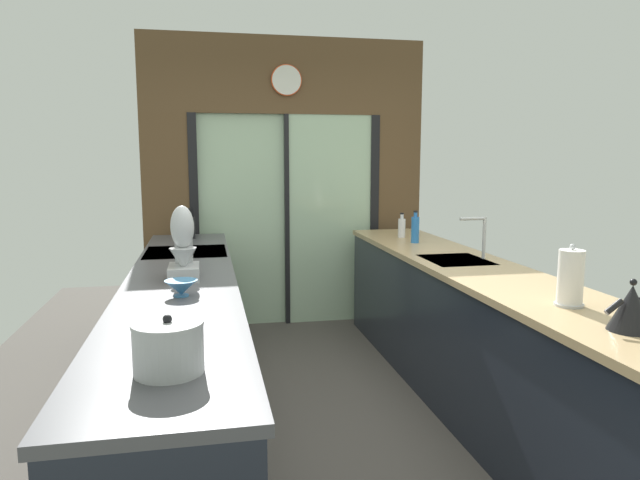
% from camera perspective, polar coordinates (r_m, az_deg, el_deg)
% --- Properties ---
extents(ground_plane, '(5.04, 7.60, 0.02)m').
position_cam_1_polar(ground_plane, '(4.02, 0.54, -15.44)').
color(ground_plane, '#4C4742').
extents(back_wall_unit, '(2.64, 0.12, 2.70)m').
position_cam_1_polar(back_wall_unit, '(5.46, -3.37, 7.40)').
color(back_wall_unit, brown).
rests_on(back_wall_unit, ground_plane).
extents(left_counter_run, '(0.62, 3.80, 0.92)m').
position_cam_1_polar(left_counter_run, '(3.34, -13.51, -11.98)').
color(left_counter_run, '#1E232D').
rests_on(left_counter_run, ground_plane).
extents(right_counter_run, '(0.62, 3.80, 0.92)m').
position_cam_1_polar(right_counter_run, '(3.88, 14.95, -9.19)').
color(right_counter_run, '#1E232D').
rests_on(right_counter_run, ground_plane).
extents(sink_faucet, '(0.19, 0.02, 0.29)m').
position_cam_1_polar(sink_faucet, '(4.02, 15.64, 0.85)').
color(sink_faucet, '#B7BABC').
rests_on(sink_faucet, right_counter_run).
extents(oven_range, '(0.60, 0.60, 0.92)m').
position_cam_1_polar(oven_range, '(4.41, -12.98, -7.09)').
color(oven_range, '#B7BABC').
rests_on(oven_range, ground_plane).
extents(mixing_bowl, '(0.16, 0.16, 0.08)m').
position_cam_1_polar(mixing_bowl, '(2.94, -13.64, -4.63)').
color(mixing_bowl, teal).
rests_on(mixing_bowl, left_counter_run).
extents(knife_block, '(0.08, 0.14, 0.26)m').
position_cam_1_polar(knife_block, '(5.00, -12.76, 1.27)').
color(knife_block, black).
rests_on(knife_block, left_counter_run).
extents(stand_mixer, '(0.17, 0.27, 0.42)m').
position_cam_1_polar(stand_mixer, '(3.32, -13.44, -1.08)').
color(stand_mixer, '#B7BABC').
rests_on(stand_mixer, left_counter_run).
extents(stock_pot, '(0.23, 0.23, 0.19)m').
position_cam_1_polar(stock_pot, '(1.93, -14.84, -10.27)').
color(stock_pot, '#B7BABC').
rests_on(stock_pot, left_counter_run).
extents(kettle, '(0.26, 0.18, 0.21)m').
position_cam_1_polar(kettle, '(2.61, 28.59, -5.94)').
color(kettle, black).
rests_on(kettle, right_counter_run).
extents(soap_bottle_near, '(0.06, 0.06, 0.26)m').
position_cam_1_polar(soap_bottle_near, '(4.67, 9.44, 1.08)').
color(soap_bottle_near, '#286BB7').
rests_on(soap_bottle_near, right_counter_run).
extents(soap_bottle_far, '(0.06, 0.06, 0.21)m').
position_cam_1_polar(soap_bottle_far, '(4.97, 8.13, 1.27)').
color(soap_bottle_far, silver).
rests_on(soap_bottle_far, right_counter_run).
extents(paper_towel_roll, '(0.13, 0.13, 0.29)m').
position_cam_1_polar(paper_towel_roll, '(2.90, 23.65, -3.51)').
color(paper_towel_roll, '#B7BABC').
rests_on(paper_towel_roll, right_counter_run).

